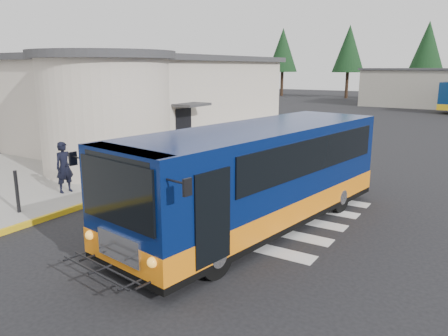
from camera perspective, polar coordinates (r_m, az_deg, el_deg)
The scene contains 9 objects.
ground at distance 14.48m, azimuth 3.22°, elevation -4.35°, with size 140.00×140.00×0.00m, color black.
sidewalk at distance 22.87m, azimuth -11.80°, elevation 2.06°, with size 10.00×34.00×0.15m, color gray.
curb_strip at distance 19.81m, azimuth -1.40°, elevation 0.67°, with size 0.12×34.00×0.16m, color gold.
station_building at distance 25.91m, azimuth -10.54°, elevation 8.95°, with size 12.70×18.70×4.80m.
crosswalk at distance 14.07m, azimuth -0.16°, elevation -4.83°, with size 8.00×5.35×0.01m.
transit_bus at distance 11.87m, azimuth 4.34°, elevation -1.60°, with size 4.39×10.13×2.78m.
pedestrian_a at distance 15.71m, azimuth -20.11°, elevation 0.10°, with size 0.63×0.42×1.74m, color black.
pedestrian_b at distance 18.32m, azimuth -18.34°, elevation 2.11°, with size 0.88×0.69×1.81m, color black.
bollard at distance 14.10m, azimuth -25.42°, elevation -2.80°, with size 0.10×0.10×1.26m, color black.
Camera 1 is at (6.67, -12.10, 4.33)m, focal length 35.00 mm.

